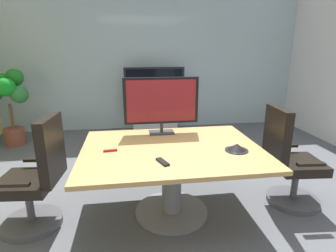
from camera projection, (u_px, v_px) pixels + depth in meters
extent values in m
plane|color=#515459|center=(183.00, 214.00, 2.83)|extent=(7.68, 7.68, 0.00)
cube|color=#9EB2B7|center=(152.00, 60.00, 5.61)|extent=(6.27, 0.10, 2.84)
cube|color=#B2894C|center=(172.00, 150.00, 2.66)|extent=(1.75, 1.33, 0.04)
cylinder|color=slate|center=(172.00, 183.00, 2.76)|extent=(0.20, 0.20, 0.69)
cylinder|color=slate|center=(171.00, 211.00, 2.85)|extent=(0.76, 0.76, 0.03)
cylinder|color=#4C4C51|center=(33.00, 222.00, 2.64)|extent=(0.56, 0.56, 0.06)
cylinder|color=#4C4C51|center=(30.00, 203.00, 2.59)|extent=(0.07, 0.07, 0.36)
cube|color=black|center=(26.00, 183.00, 2.52)|extent=(0.52, 0.52, 0.10)
cube|color=black|center=(51.00, 149.00, 2.45)|extent=(0.13, 0.46, 0.60)
cube|color=black|center=(38.00, 160.00, 2.74)|extent=(0.28, 0.08, 0.03)
cube|color=black|center=(12.00, 185.00, 2.24)|extent=(0.28, 0.08, 0.03)
cylinder|color=#4C4C51|center=(292.00, 200.00, 3.04)|extent=(0.56, 0.56, 0.06)
cylinder|color=#4C4C51|center=(295.00, 183.00, 2.98)|extent=(0.07, 0.07, 0.36)
cube|color=black|center=(298.00, 165.00, 2.92)|extent=(0.52, 0.52, 0.10)
cube|color=black|center=(277.00, 136.00, 2.81)|extent=(0.13, 0.46, 0.60)
cube|color=black|center=(311.00, 164.00, 2.64)|extent=(0.28, 0.07, 0.03)
cube|color=black|center=(286.00, 146.00, 3.13)|extent=(0.28, 0.07, 0.03)
cube|color=#333338|center=(162.00, 132.00, 3.11)|extent=(0.28, 0.18, 0.02)
cylinder|color=#333338|center=(162.00, 128.00, 3.09)|extent=(0.04, 0.04, 0.10)
cube|color=black|center=(161.00, 101.00, 3.02)|extent=(0.84, 0.04, 0.52)
cube|color=maroon|center=(161.00, 101.00, 3.00)|extent=(0.77, 0.01, 0.47)
cube|color=#B7BABC|center=(155.00, 118.00, 5.59)|extent=(0.90, 0.36, 0.55)
cube|color=black|center=(154.00, 87.00, 5.39)|extent=(1.20, 0.06, 0.76)
cube|color=black|center=(155.00, 87.00, 5.36)|extent=(1.12, 0.01, 0.69)
cylinder|color=brown|center=(15.00, 136.00, 4.84)|extent=(0.34, 0.34, 0.30)
cylinder|color=brown|center=(12.00, 116.00, 4.74)|extent=(0.05, 0.05, 0.44)
sphere|color=#297536|center=(19.00, 94.00, 4.61)|extent=(0.29, 0.29, 0.29)
sphere|color=#207722|center=(14.00, 77.00, 4.75)|extent=(0.30, 0.30, 0.30)
sphere|color=#158A22|center=(1.00, 83.00, 4.70)|extent=(0.33, 0.33, 0.33)
sphere|color=#159522|center=(6.00, 87.00, 4.49)|extent=(0.31, 0.31, 0.31)
cone|color=black|center=(237.00, 147.00, 2.57)|extent=(0.19, 0.19, 0.07)
cylinder|color=black|center=(237.00, 150.00, 2.58)|extent=(0.22, 0.22, 0.01)
cube|color=black|center=(163.00, 162.00, 2.30)|extent=(0.11, 0.18, 0.02)
cube|color=red|center=(110.00, 150.00, 2.55)|extent=(0.13, 0.03, 0.02)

